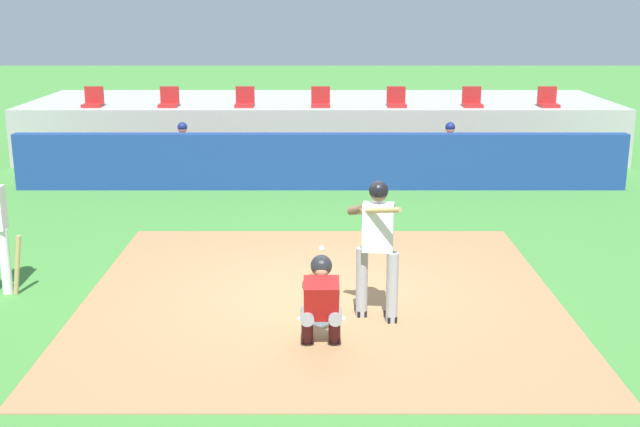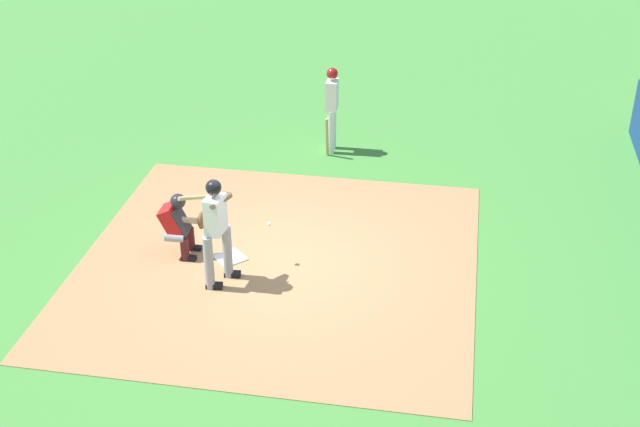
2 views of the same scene
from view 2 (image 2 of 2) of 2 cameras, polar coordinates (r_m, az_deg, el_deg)
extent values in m
plane|color=#428438|center=(14.18, -2.79, -3.29)|extent=(80.00, 80.00, 0.00)
cube|color=#9E754C|center=(14.17, -2.79, -3.27)|extent=(6.40, 6.40, 0.01)
cube|color=white|center=(14.34, -5.92, -2.90)|extent=(0.62, 0.62, 0.02)
cylinder|color=#99999E|center=(13.66, -6.10, -2.53)|extent=(0.15, 0.15, 0.92)
cylinder|color=#99999E|center=(13.42, -7.31, -3.26)|extent=(0.15, 0.15, 0.92)
cube|color=white|center=(13.15, -6.89, -0.09)|extent=(0.41, 0.28, 0.60)
sphere|color=brown|center=(12.95, -7.00, 1.57)|extent=(0.21, 0.21, 0.21)
sphere|color=black|center=(12.93, -7.01, 1.71)|extent=(0.24, 0.24, 0.24)
cylinder|color=brown|center=(13.27, -6.39, 1.25)|extent=(0.24, 0.25, 0.17)
cylinder|color=brown|center=(13.09, -6.51, 0.84)|extent=(0.57, 0.21, 0.18)
cylinder|color=tan|center=(13.13, -7.59, 1.09)|extent=(0.62, 0.67, 0.24)
cube|color=black|center=(13.88, -5.76, -3.99)|extent=(0.15, 0.27, 0.09)
cube|color=black|center=(13.63, -6.95, -4.74)|extent=(0.15, 0.27, 0.09)
cylinder|color=gray|center=(14.51, -9.13, -0.91)|extent=(0.16, 0.32, 0.16)
cylinder|color=#4C1919|center=(14.57, -8.50, -1.67)|extent=(0.14, 0.14, 0.42)
cube|color=black|center=(14.64, -8.23, -2.26)|extent=(0.11, 0.24, 0.08)
cylinder|color=gray|center=(14.25, -9.51, -1.54)|extent=(0.16, 0.32, 0.16)
cylinder|color=#4C1919|center=(14.31, -8.87, -2.32)|extent=(0.14, 0.14, 0.42)
cube|color=black|center=(14.38, -8.59, -2.92)|extent=(0.11, 0.24, 0.08)
cube|color=red|center=(14.28, -9.58, -0.44)|extent=(0.41, 0.44, 0.57)
cube|color=#2D2D33|center=(14.25, -9.12, -0.48)|extent=(0.38, 0.26, 0.45)
sphere|color=tan|center=(14.10, -9.38, 0.74)|extent=(0.21, 0.21, 0.21)
sphere|color=#232328|center=(14.08, -9.31, 0.80)|extent=(0.25, 0.25, 0.25)
cylinder|color=tan|center=(14.25, -8.67, -0.44)|extent=(0.11, 0.45, 0.10)
ellipsoid|color=brown|center=(14.22, -7.76, -0.43)|extent=(0.28, 0.12, 0.30)
sphere|color=white|center=(13.82, -3.37, -0.68)|extent=(0.07, 0.07, 0.07)
cylinder|color=silver|center=(17.91, 0.84, 5.67)|extent=(0.14, 0.14, 0.92)
cylinder|color=silver|center=(17.70, 0.72, 5.36)|extent=(0.14, 0.14, 0.92)
cube|color=white|center=(17.51, 0.80, 7.80)|extent=(0.36, 0.22, 0.60)
sphere|color=beige|center=(17.36, 0.81, 9.09)|extent=(0.20, 0.20, 0.20)
sphere|color=maroon|center=(17.35, 0.81, 9.18)|extent=(0.23, 0.23, 0.23)
cylinder|color=tan|center=(17.55, 0.46, 5.04)|extent=(0.18, 0.06, 0.85)
camera|label=1|loc=(17.85, -38.07, 11.26)|focal=44.95mm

